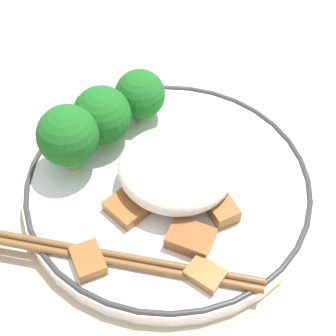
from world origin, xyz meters
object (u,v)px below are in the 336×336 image
object	(u,v)px
plate	(168,187)
chopsticks	(117,259)
broccoli_back_left	(140,95)
broccoli_back_center	(102,116)
broccoli_back_right	(68,136)

from	to	relation	value
plate	chopsticks	size ratio (longest dim) A/B	1.11
broccoli_back_left	broccoli_back_center	xyz separation A→B (m)	(-0.02, -0.04, 0.00)
plate	broccoli_back_right	bearing A→B (deg)	-172.48
broccoli_back_center	broccoli_back_left	bearing A→B (deg)	64.21
broccoli_back_right	broccoli_back_left	bearing A→B (deg)	67.84
broccoli_back_right	chopsticks	bearing A→B (deg)	-44.01
broccoli_back_left	chopsticks	xyz separation A→B (m)	(0.05, -0.15, -0.02)
plate	broccoli_back_right	xyz separation A→B (m)	(-0.09, -0.01, 0.04)
broccoli_back_center	chopsticks	distance (m)	0.13
plate	chopsticks	xyz separation A→B (m)	(-0.01, -0.09, 0.01)
chopsticks	plate	bearing A→B (deg)	84.51
plate	broccoli_back_right	world-z (taller)	broccoli_back_right
broccoli_back_left	broccoli_back_right	distance (m)	0.08
broccoli_back_center	broccoli_back_right	distance (m)	0.04
plate	broccoli_back_left	size ratio (longest dim) A/B	4.90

